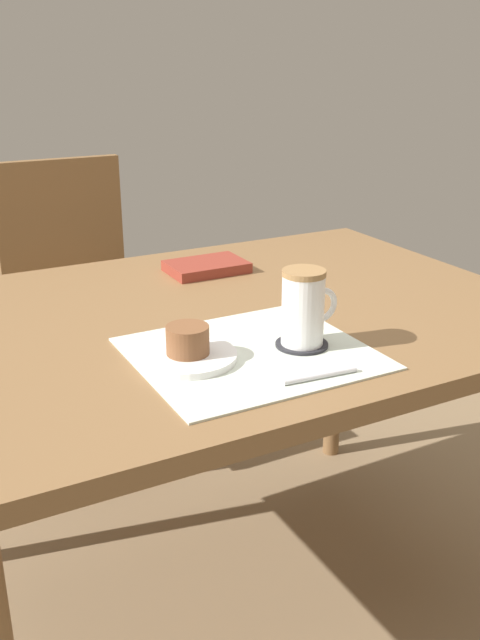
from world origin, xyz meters
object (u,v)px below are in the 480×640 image
at_px(pastry_plate, 188,357).
at_px(pastry, 188,340).
at_px(coffee_mug, 304,307).
at_px(wooden_chair, 76,297).
at_px(dining_table, 231,341).
at_px(small_book, 206,267).

xyz_separation_m(pastry_plate, pastry, (0.00, 0.00, 0.03)).
bearing_deg(coffee_mug, pastry, 169.35).
height_order(wooden_chair, pastry_plate, wooden_chair).
height_order(dining_table, pastry, pastry).
relative_size(dining_table, pastry_plate, 7.48).
height_order(dining_table, wooden_chair, wooden_chair).
height_order(pastry_plate, pastry, pastry).
bearing_deg(pastry_plate, wooden_chair, 85.28).
relative_size(wooden_chair, pastry, 12.35).
relative_size(dining_table, wooden_chair, 1.38).
xyz_separation_m(dining_table, pastry_plate, (-0.18, -0.20, 0.08)).
xyz_separation_m(pastry, small_book, (0.25, 0.45, -0.03)).
relative_size(pastry_plate, pastry, 2.28).
relative_size(coffee_mug, small_book, 0.74).
xyz_separation_m(pastry_plate, small_book, (0.25, 0.45, 0.00)).
distance_m(wooden_chair, pastry_plate, 1.06).
xyz_separation_m(dining_table, wooden_chair, (-0.10, 0.84, -0.15)).
xyz_separation_m(wooden_chair, pastry_plate, (-0.09, -1.04, 0.22)).
distance_m(pastry_plate, pastry, 0.03).
height_order(wooden_chair, coffee_mug, wooden_chair).
distance_m(dining_table, coffee_mug, 0.28).
bearing_deg(coffee_mug, pastry_plate, 169.35).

